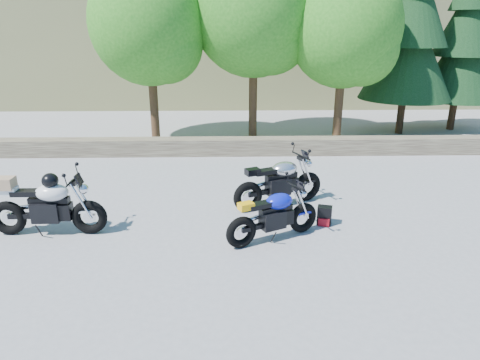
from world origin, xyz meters
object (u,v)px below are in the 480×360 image
blue_bike (274,216)px  backpack (324,216)px  silver_bike (280,183)px  white_bike (46,205)px

blue_bike → backpack: (1.04, 0.60, -0.28)m
silver_bike → white_bike: (-4.38, -1.25, 0.06)m
white_bike → blue_bike: 4.13m
white_bike → backpack: white_bike is taller
silver_bike → backpack: bearing=-75.3°
silver_bike → blue_bike: silver_bike is taller
white_bike → silver_bike: bearing=15.9°
blue_bike → white_bike: bearing=148.9°
silver_bike → backpack: 1.28m
white_bike → blue_bike: size_ratio=1.22×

